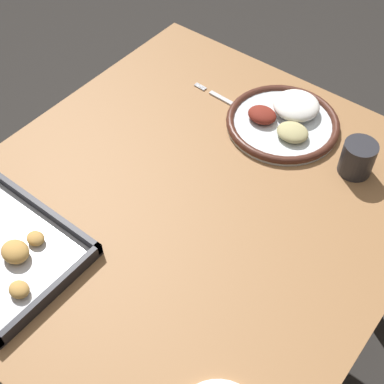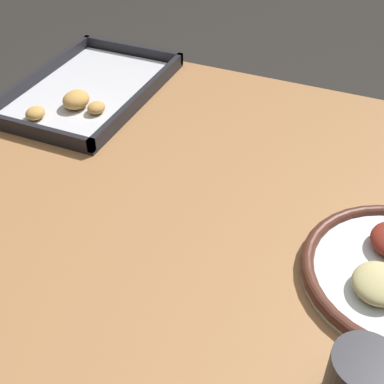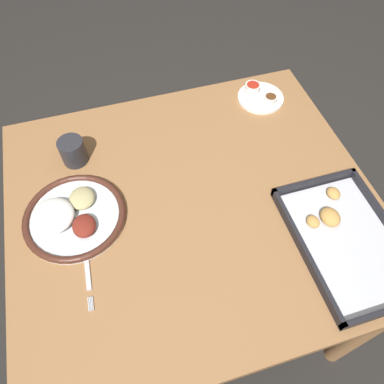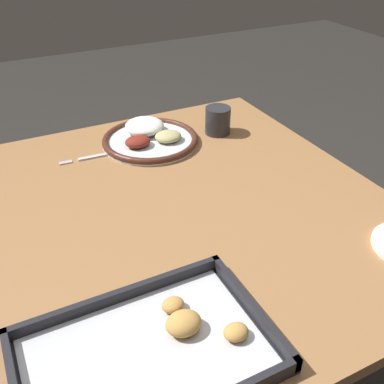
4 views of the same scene
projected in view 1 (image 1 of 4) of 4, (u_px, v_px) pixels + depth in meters
The scene contains 5 objects.
ground_plane at pixel (189, 343), 1.77m from camera, with size 8.00×8.00×0.00m, color #282623.
dining_table at pixel (188, 228), 1.28m from camera, with size 0.94×1.05×0.76m.
dinner_plate at pixel (284, 120), 1.34m from camera, with size 0.29×0.29×0.05m.
fork at pixel (226, 101), 1.41m from camera, with size 0.19×0.02×0.00m.
drinking_cup at pixel (358, 158), 1.22m from camera, with size 0.08×0.08×0.08m.
Camera 1 is at (-0.48, 0.59, 1.68)m, focal length 50.00 mm.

